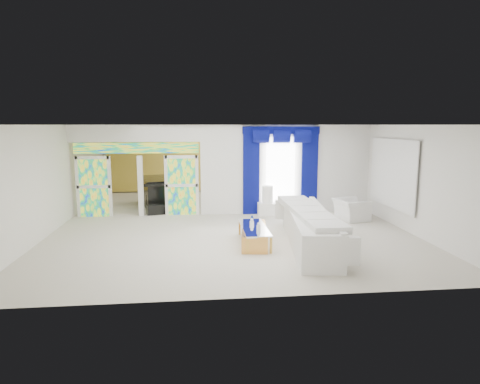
{
  "coord_description": "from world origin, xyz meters",
  "views": [
    {
      "loc": [
        -0.94,
        -12.8,
        3.0
      ],
      "look_at": [
        0.3,
        -1.2,
        1.1
      ],
      "focal_mm": 30.97,
      "sensor_mm": 36.0,
      "label": 1
    }
  ],
  "objects": [
    {
      "name": "coffee_table",
      "position": [
        0.51,
        -2.65,
        0.21
      ],
      "size": [
        0.85,
        1.92,
        0.41
      ],
      "primitive_type": "cube",
      "rotation": [
        0.0,
        0.0,
        -0.12
      ],
      "color": "gold",
      "rests_on": "ground"
    },
    {
      "name": "floor",
      "position": [
        0.0,
        0.0,
        0.0
      ],
      "size": [
        12.0,
        12.0,
        0.0
      ],
      "primitive_type": "plane",
      "color": "#B7AF9E",
      "rests_on": "ground"
    },
    {
      "name": "blue_pelmet",
      "position": [
        1.9,
        0.87,
        2.82
      ],
      "size": [
        2.6,
        0.12,
        0.25
      ],
      "primitive_type": "cube",
      "color": "#030E48",
      "rests_on": "dividing_wall"
    },
    {
      "name": "decanters",
      "position": [
        0.53,
        -2.53,
        0.48
      ],
      "size": [
        0.2,
        0.85,
        0.16
      ],
      "color": "white",
      "rests_on": "coffee_table"
    },
    {
      "name": "table_lamp",
      "position": [
        1.42,
        0.62,
        0.7
      ],
      "size": [
        0.36,
        0.36,
        0.58
      ],
      "primitive_type": "cylinder",
      "color": "white",
      "rests_on": "console_table"
    },
    {
      "name": "stained_transom",
      "position": [
        -2.85,
        1.0,
        2.25
      ],
      "size": [
        4.0,
        0.05,
        0.35
      ],
      "primitive_type": "cube",
      "color": "#994C3F",
      "rests_on": "dividing_header"
    },
    {
      "name": "piano_bench",
      "position": [
        -2.14,
        1.22,
        0.16
      ],
      "size": [
        1.03,
        0.62,
        0.32
      ],
      "primitive_type": "cube",
      "rotation": [
        0.0,
        0.0,
        0.27
      ],
      "color": "black",
      "rests_on": "ground"
    },
    {
      "name": "gold_curtains",
      "position": [
        0.0,
        5.9,
        1.5
      ],
      "size": [
        9.7,
        0.12,
        2.9
      ],
      "primitive_type": "cube",
      "color": "#B48B2B",
      "rests_on": "ground"
    },
    {
      "name": "armchair",
      "position": [
        3.96,
        -0.34,
        0.33
      ],
      "size": [
        1.06,
        1.16,
        0.66
      ],
      "primitive_type": "imported",
      "rotation": [
        0.0,
        0.0,
        1.76
      ],
      "color": "silver",
      "rests_on": "ground"
    },
    {
      "name": "chandelier",
      "position": [
        -2.3,
        3.4,
        2.65
      ],
      "size": [
        0.6,
        0.6,
        0.6
      ],
      "primitive_type": "sphere",
      "color": "gold",
      "rests_on": "ceiling"
    },
    {
      "name": "console_table",
      "position": [
        1.72,
        0.62,
        0.21
      ],
      "size": [
        1.25,
        0.43,
        0.41
      ],
      "primitive_type": "cube",
      "rotation": [
        0.0,
        0.0,
        -0.03
      ],
      "color": "white",
      "rests_on": "ground"
    },
    {
      "name": "wall_mirror",
      "position": [
        4.94,
        -1.0,
        1.55
      ],
      "size": [
        0.04,
        2.7,
        1.9
      ],
      "primitive_type": "cube",
      "color": "white",
      "rests_on": "ground"
    },
    {
      "name": "grand_piano",
      "position": [
        -2.14,
        2.82,
        0.52
      ],
      "size": [
        2.06,
        2.4,
        1.04
      ],
      "primitive_type": "cube",
      "rotation": [
        0.0,
        0.0,
        0.27
      ],
      "color": "black",
      "rests_on": "ground"
    },
    {
      "name": "tv_console",
      "position": [
        -4.74,
        2.19,
        0.37
      ],
      "size": [
        0.6,
        0.57,
        0.75
      ],
      "primitive_type": "cube",
      "rotation": [
        0.0,
        0.0,
        -0.22
      ],
      "color": "tan",
      "rests_on": "ground"
    },
    {
      "name": "stained_panel_left",
      "position": [
        -4.28,
        1.0,
        1.0
      ],
      "size": [
        0.95,
        0.04,
        2.0
      ],
      "primitive_type": "cube",
      "color": "#994C3F",
      "rests_on": "ground"
    },
    {
      "name": "blue_drape_right",
      "position": [
        2.9,
        0.87,
        1.4
      ],
      "size": [
        0.55,
        0.1,
        2.8
      ],
      "primitive_type": "cube",
      "color": "#030E48",
      "rests_on": "ground"
    },
    {
      "name": "white_sofa",
      "position": [
        1.86,
        -2.95,
        0.41
      ],
      "size": [
        1.45,
        4.37,
        0.82
      ],
      "primitive_type": "cube",
      "rotation": [
        0.0,
        0.0,
        -0.12
      ],
      "color": "silver",
      "rests_on": "ground"
    },
    {
      "name": "dividing_wall",
      "position": [
        2.15,
        1.0,
        1.5
      ],
      "size": [
        5.7,
        0.18,
        3.0
      ],
      "primitive_type": "cube",
      "color": "white",
      "rests_on": "ground"
    },
    {
      "name": "window_pane",
      "position": [
        1.9,
        0.9,
        1.45
      ],
      "size": [
        1.0,
        0.02,
        2.3
      ],
      "primitive_type": "cube",
      "color": "white",
      "rests_on": "dividing_wall"
    },
    {
      "name": "dividing_header",
      "position": [
        -2.85,
        1.0,
        2.73
      ],
      "size": [
        4.3,
        0.18,
        0.55
      ],
      "primitive_type": "cube",
      "color": "white",
      "rests_on": "dividing_wall"
    },
    {
      "name": "stained_panel_right",
      "position": [
        -1.42,
        1.0,
        1.0
      ],
      "size": [
        0.95,
        0.04,
        2.0
      ],
      "primitive_type": "cube",
      "color": "#994C3F",
      "rests_on": "ground"
    },
    {
      "name": "blue_drape_left",
      "position": [
        0.9,
        0.87,
        1.4
      ],
      "size": [
        0.55,
        0.1,
        2.8
      ],
      "primitive_type": "cube",
      "color": "#030E48",
      "rests_on": "ground"
    }
  ]
}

